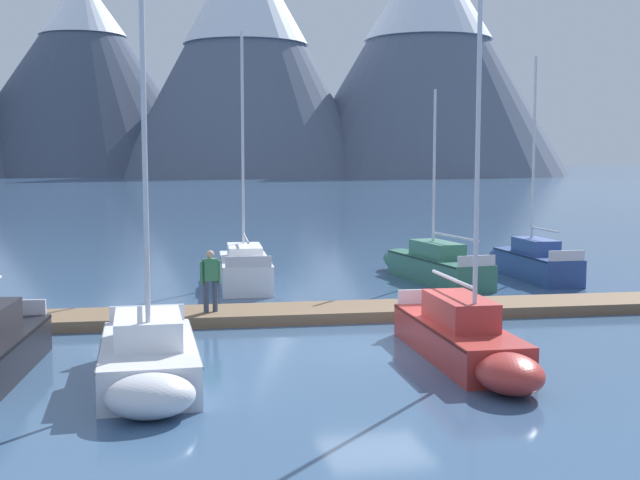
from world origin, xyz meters
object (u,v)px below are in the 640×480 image
sailboat_outer_slip (431,264)px  sailboat_mid_dock_starboard (244,267)px  person_on_dock (210,277)px  sailboat_mid_dock_port (149,358)px  sailboat_far_berth (465,338)px  sailboat_end_of_dock (529,261)px

sailboat_outer_slip → sailboat_mid_dock_starboard: bearing=175.0°
sailboat_mid_dock_starboard → sailboat_outer_slip: 6.85m
person_on_dock → sailboat_mid_dock_port: bearing=-106.0°
sailboat_far_berth → person_on_dock: (-5.06, 5.68, 0.70)m
sailboat_outer_slip → sailboat_end_of_dock: sailboat_end_of_dock is taller
sailboat_mid_dock_starboard → sailboat_outer_slip: size_ratio=1.26×
sailboat_far_berth → sailboat_outer_slip: size_ratio=1.13×
sailboat_far_berth → sailboat_end_of_dock: size_ratio=0.97×
sailboat_mid_dock_port → person_on_dock: 6.38m
sailboat_mid_dock_port → sailboat_outer_slip: (10.37, 12.30, 0.02)m
sailboat_mid_dock_port → sailboat_mid_dock_starboard: bearing=74.7°
person_on_dock → sailboat_far_berth: bearing=-48.3°
sailboat_outer_slip → sailboat_far_berth: bearing=-106.7°
sailboat_mid_dock_starboard → sailboat_far_berth: bearing=-75.3°
sailboat_mid_dock_port → sailboat_outer_slip: size_ratio=1.30×
sailboat_end_of_dock → person_on_dock: 13.91m
sailboat_far_berth → sailboat_outer_slip: 12.40m
sailboat_end_of_dock → sailboat_mid_dock_port: bearing=-139.5°
sailboat_outer_slip → person_on_dock: 10.64m
sailboat_outer_slip → person_on_dock: bearing=-144.2°
sailboat_mid_dock_starboard → sailboat_outer_slip: sailboat_mid_dock_starboard is taller
sailboat_mid_dock_starboard → sailboat_outer_slip: bearing=-5.0°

